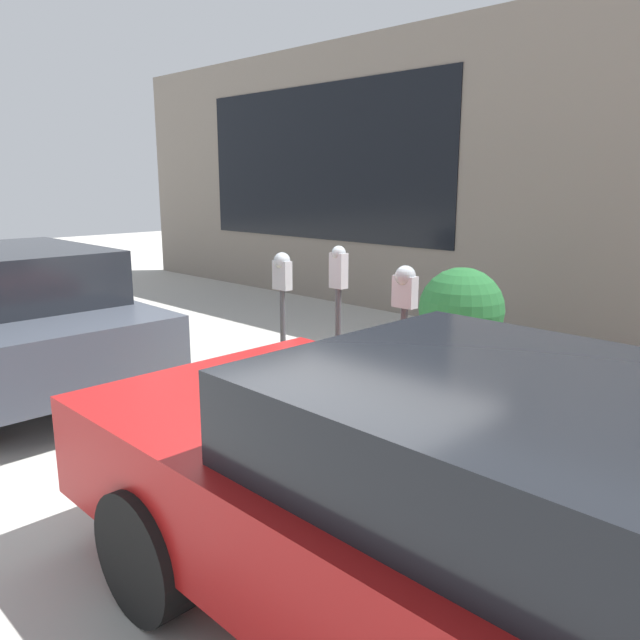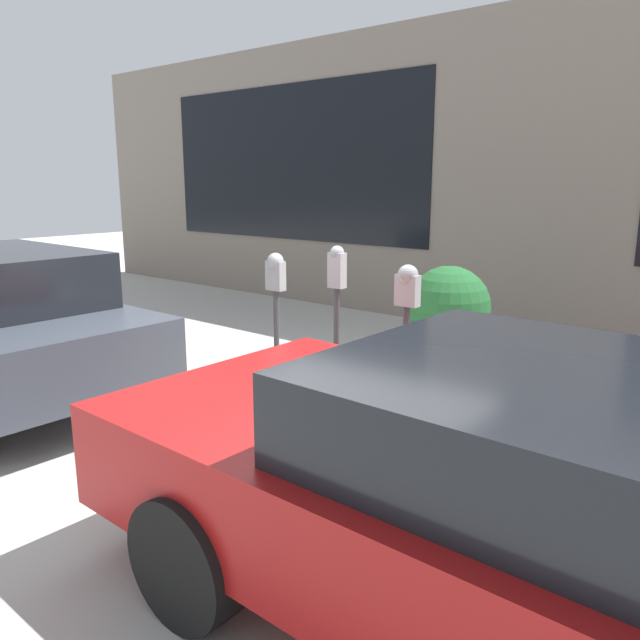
% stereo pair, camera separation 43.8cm
% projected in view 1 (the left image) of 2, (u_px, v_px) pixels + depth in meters
% --- Properties ---
extents(ground_plane, '(40.00, 40.00, 0.00)m').
position_uv_depth(ground_plane, '(311.00, 429.00, 5.42)').
color(ground_plane, '#ADAAA3').
extents(curb_strip, '(19.00, 0.16, 0.04)m').
position_uv_depth(curb_strip, '(305.00, 430.00, 5.36)').
color(curb_strip, gold).
rests_on(curb_strip, ground_plane).
extents(building_facade, '(19.00, 0.17, 4.37)m').
position_uv_depth(building_facade, '(556.00, 174.00, 8.05)').
color(building_facade, slate).
rests_on(building_facade, ground_plane).
extents(parking_meter_nearest, '(0.19, 0.16, 1.47)m').
position_uv_depth(parking_meter_nearest, '(404.00, 313.00, 4.90)').
color(parking_meter_nearest, '#38383D').
rests_on(parking_meter_nearest, ground_plane).
extents(parking_meter_second, '(0.14, 0.12, 1.57)m').
position_uv_depth(parking_meter_second, '(338.00, 301.00, 5.40)').
color(parking_meter_second, '#38383D').
rests_on(parking_meter_second, ground_plane).
extents(parking_meter_middle, '(0.19, 0.16, 1.45)m').
position_uv_depth(parking_meter_middle, '(282.00, 289.00, 5.96)').
color(parking_meter_middle, '#38383D').
rests_on(parking_meter_middle, ground_plane).
extents(planter_box, '(1.13, 0.97, 1.23)m').
position_uv_depth(planter_box, '(460.00, 331.00, 6.59)').
color(planter_box, gray).
rests_on(planter_box, ground_plane).
extents(parked_car_front, '(4.78, 2.02, 1.34)m').
position_uv_depth(parked_car_front, '(531.00, 526.00, 2.55)').
color(parked_car_front, maroon).
rests_on(parked_car_front, ground_plane).
extents(parked_car_middle, '(4.06, 1.82, 1.46)m').
position_uv_depth(parked_car_middle, '(10.00, 315.00, 6.35)').
color(parked_car_middle, '#383D47').
rests_on(parked_car_middle, ground_plane).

